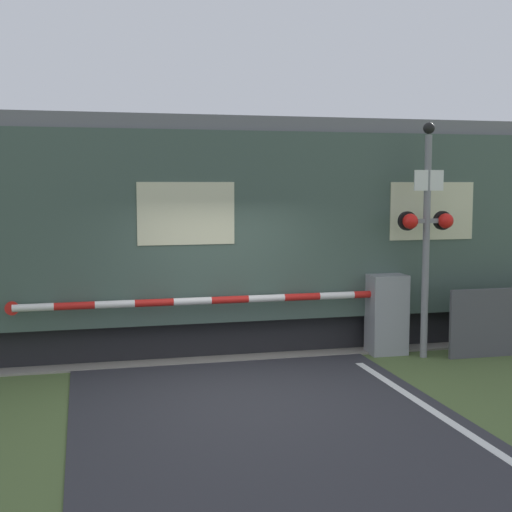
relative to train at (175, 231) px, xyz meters
name	(u,v)px	position (x,y,z in m)	size (l,w,h in m)	color
ground_plane	(245,392)	(0.51, -3.17, -1.95)	(80.00, 80.00, 0.00)	#4C6033
track_bed	(205,340)	(0.51, 0.00, -1.93)	(36.00, 3.20, 0.13)	gray
train	(175,231)	(0.00, 0.00, 0.00)	(14.85, 2.85, 3.81)	black
crossing_barrier	(358,312)	(2.74, -1.60, -1.24)	(6.17, 0.44, 1.30)	gray
signal_post	(427,226)	(3.71, -1.98, 0.15)	(0.90, 0.26, 3.70)	gray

